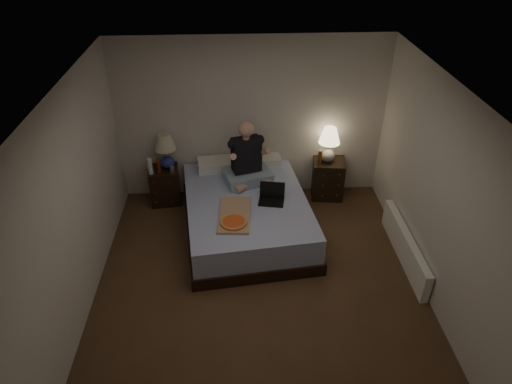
{
  "coord_description": "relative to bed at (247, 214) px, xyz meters",
  "views": [
    {
      "loc": [
        -0.26,
        -4.0,
        4.07
      ],
      "look_at": [
        0.0,
        0.9,
        0.85
      ],
      "focal_mm": 32.0,
      "sensor_mm": 36.0,
      "label": 1
    }
  ],
  "objects": [
    {
      "name": "pizza_box",
      "position": [
        -0.18,
        -0.6,
        0.31
      ],
      "size": [
        0.46,
        0.79,
        0.08
      ],
      "primitive_type": null,
      "rotation": [
        0.0,
        0.0,
        -0.08
      ],
      "color": "tan",
      "rests_on": "bed"
    },
    {
      "name": "floor",
      "position": [
        0.12,
        -1.22,
        -0.27
      ],
      "size": [
        4.0,
        4.5,
        0.0
      ],
      "primitive_type": "cube",
      "color": "brown",
      "rests_on": "ground"
    },
    {
      "name": "lamp_left",
      "position": [
        -1.17,
        0.83,
        0.59
      ],
      "size": [
        0.36,
        0.36,
        0.56
      ],
      "primitive_type": null,
      "rotation": [
        0.0,
        0.0,
        0.13
      ],
      "color": "navy",
      "rests_on": "nightstand_left"
    },
    {
      "name": "wall_left",
      "position": [
        -1.88,
        -1.22,
        0.98
      ],
      "size": [
        0.0,
        4.5,
        2.5
      ],
      "primitive_type": "cube",
      "rotation": [
        1.57,
        0.0,
        1.57
      ],
      "color": "silver",
      "rests_on": "ground"
    },
    {
      "name": "ceiling",
      "position": [
        0.12,
        -1.22,
        2.23
      ],
      "size": [
        4.0,
        4.5,
        0.0
      ],
      "primitive_type": "cube",
      "rotation": [
        3.14,
        0.0,
        0.0
      ],
      "color": "white",
      "rests_on": "ground"
    },
    {
      "name": "beer_bottle_left",
      "position": [
        -1.27,
        0.7,
        0.43
      ],
      "size": [
        0.06,
        0.06,
        0.23
      ],
      "primitive_type": "cylinder",
      "color": "#5B1E0D",
      "rests_on": "nightstand_left"
    },
    {
      "name": "wall_right",
      "position": [
        2.12,
        -1.22,
        0.98
      ],
      "size": [
        0.0,
        4.5,
        2.5
      ],
      "primitive_type": "cube",
      "rotation": [
        1.57,
        0.0,
        -1.57
      ],
      "color": "silver",
      "rests_on": "ground"
    },
    {
      "name": "lamp_right",
      "position": [
        1.28,
        0.83,
        0.63
      ],
      "size": [
        0.39,
        0.39,
        0.56
      ],
      "primitive_type": null,
      "rotation": [
        0.0,
        0.0,
        0.27
      ],
      "color": "gray",
      "rests_on": "nightstand_right"
    },
    {
      "name": "person",
      "position": [
        0.03,
        0.44,
        0.74
      ],
      "size": [
        0.78,
        0.69,
        0.93
      ],
      "primitive_type": null,
      "rotation": [
        0.0,
        0.0,
        0.3
      ],
      "color": "black",
      "rests_on": "bed"
    },
    {
      "name": "nightstand_left",
      "position": [
        -1.24,
        0.8,
        0.02
      ],
      "size": [
        0.5,
        0.46,
        0.58
      ],
      "primitive_type": "cube",
      "rotation": [
        0.0,
        0.0,
        0.13
      ],
      "color": "black",
      "rests_on": "floor"
    },
    {
      "name": "beer_bottle_right",
      "position": [
        1.14,
        0.76,
        0.47
      ],
      "size": [
        0.06,
        0.06,
        0.23
      ],
      "primitive_type": "cylinder",
      "color": "#61350D",
      "rests_on": "nightstand_right"
    },
    {
      "name": "radiator",
      "position": [
        2.05,
        -0.73,
        -0.07
      ],
      "size": [
        0.1,
        1.6,
        0.4
      ],
      "primitive_type": "cube",
      "color": "white",
      "rests_on": "floor"
    },
    {
      "name": "soda_can",
      "position": [
        -1.09,
        0.69,
        0.36
      ],
      "size": [
        0.07,
        0.07,
        0.1
      ],
      "primitive_type": "cylinder",
      "color": "#ACACA7",
      "rests_on": "nightstand_left"
    },
    {
      "name": "nightstand_right",
      "position": [
        1.31,
        0.83,
        0.04
      ],
      "size": [
        0.53,
        0.49,
        0.62
      ],
      "primitive_type": "cube",
      "rotation": [
        0.0,
        0.0,
        -0.13
      ],
      "color": "black",
      "rests_on": "floor"
    },
    {
      "name": "bed",
      "position": [
        0.0,
        0.0,
        0.0
      ],
      "size": [
        1.88,
        2.36,
        0.55
      ],
      "primitive_type": "cube",
      "rotation": [
        0.0,
        0.0,
        0.12
      ],
      "color": "#6077C0",
      "rests_on": "floor"
    },
    {
      "name": "wall_back",
      "position": [
        0.12,
        1.03,
        0.98
      ],
      "size": [
        4.0,
        0.0,
        2.5
      ],
      "primitive_type": "cube",
      "rotation": [
        1.57,
        0.0,
        0.0
      ],
      "color": "silver",
      "rests_on": "ground"
    },
    {
      "name": "water_bottle",
      "position": [
        -1.39,
        0.67,
        0.44
      ],
      "size": [
        0.07,
        0.07,
        0.25
      ],
      "primitive_type": "cylinder",
      "color": "white",
      "rests_on": "nightstand_left"
    },
    {
      "name": "laptop",
      "position": [
        0.34,
        -0.12,
        0.39
      ],
      "size": [
        0.38,
        0.34,
        0.24
      ],
      "primitive_type": null,
      "rotation": [
        0.0,
        0.0,
        -0.18
      ],
      "color": "black",
      "rests_on": "bed"
    }
  ]
}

